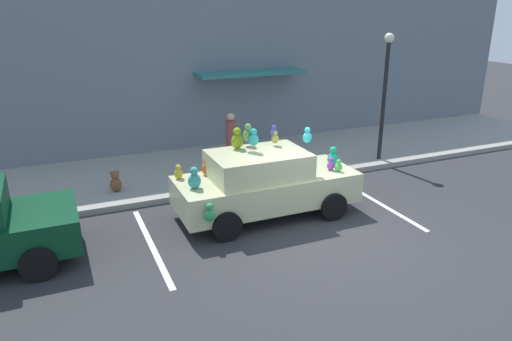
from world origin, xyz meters
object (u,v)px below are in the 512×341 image
teddy_bear_on_sidewalk (116,182)px  street_lamp_post (385,84)px  plush_covered_car (264,182)px  pedestrian_near_shopfront (231,143)px

teddy_bear_on_sidewalk → street_lamp_post: 8.09m
plush_covered_car → pedestrian_near_shopfront: (0.33, 2.97, 0.11)m
plush_covered_car → teddy_bear_on_sidewalk: bearing=140.0°
plush_covered_car → teddy_bear_on_sidewalk: 3.92m
street_lamp_post → teddy_bear_on_sidewalk: bearing=176.9°
plush_covered_car → street_lamp_post: size_ratio=1.11×
pedestrian_near_shopfront → street_lamp_post: bearing=-11.2°
plush_covered_car → teddy_bear_on_sidewalk: size_ratio=7.37×
street_lamp_post → pedestrian_near_shopfront: 4.84m
plush_covered_car → street_lamp_post: bearing=23.3°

